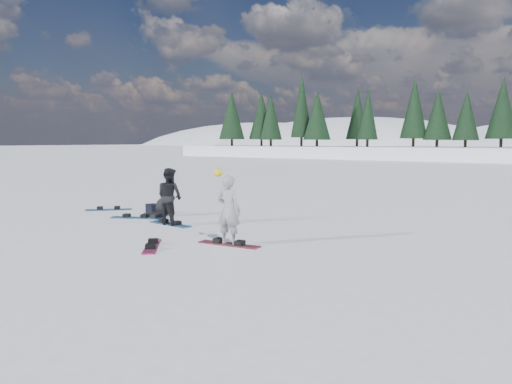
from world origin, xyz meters
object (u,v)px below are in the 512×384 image
(snowboarder_man, at_px, (170,196))
(snowboard_loose_b, at_px, (152,246))
(snowboard_loose_a, at_px, (109,210))
(seated_rider, at_px, (163,207))
(gear_bag, at_px, (153,209))
(snowboarder_woman, at_px, (229,210))
(snowboard_loose_c, at_px, (136,218))

(snowboarder_man, height_order, snowboard_loose_b, snowboarder_man)
(snowboarder_man, relative_size, snowboard_loose_b, 1.06)
(snowboarder_man, distance_m, snowboard_loose_a, 3.96)
(seated_rider, xyz_separation_m, snowboard_loose_a, (-2.47, -0.07, -0.27))
(gear_bag, bearing_deg, seated_rider, -19.53)
(gear_bag, distance_m, snowboard_loose_a, 1.81)
(snowboarder_man, height_order, gear_bag, snowboarder_man)
(snowboarder_woman, distance_m, snowboard_loose_c, 4.98)
(snowboard_loose_b, bearing_deg, snowboard_loose_a, -161.12)
(gear_bag, distance_m, snowboard_loose_c, 1.06)
(snowboarder_woman, height_order, seated_rider, snowboarder_woman)
(snowboard_loose_b, distance_m, snowboard_loose_c, 4.31)
(snowboard_loose_c, bearing_deg, snowboard_loose_a, 136.13)
(seated_rider, height_order, snowboard_loose_a, seated_rider)
(snowboard_loose_a, height_order, snowboard_loose_b, same)
(snowboarder_woman, relative_size, snowboard_loose_c, 1.14)
(snowboarder_man, xyz_separation_m, snowboard_loose_b, (1.74, -2.34, -0.78))
(snowboarder_man, distance_m, gear_bag, 2.45)
(snowboarder_woman, relative_size, gear_bag, 3.81)
(snowboarder_man, relative_size, seated_rider, 1.78)
(snowboarder_woman, xyz_separation_m, snowboard_loose_c, (-4.69, 1.48, -0.79))
(snowboarder_woman, bearing_deg, snowboarder_man, -28.91)
(snowboard_loose_a, bearing_deg, seated_rider, -42.56)
(snowboarder_man, bearing_deg, snowboard_loose_b, 129.67)
(snowboarder_man, height_order, snowboard_loose_a, snowboarder_man)
(snowboarder_man, xyz_separation_m, seated_rider, (-1.30, 1.02, -0.50))
(snowboarder_man, bearing_deg, seated_rider, -35.04)
(snowboarder_woman, relative_size, snowboarder_man, 1.08)
(snowboard_loose_a, xyz_separation_m, snowboard_loose_b, (5.51, -3.29, 0.00))
(snowboarder_woman, distance_m, snowboard_loose_b, 1.86)
(snowboarder_man, height_order, seated_rider, snowboarder_man)
(snowboard_loose_a, bearing_deg, snowboard_loose_b, -75.02)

